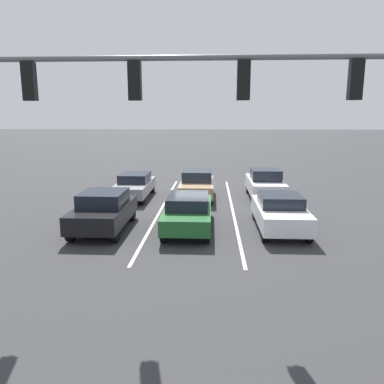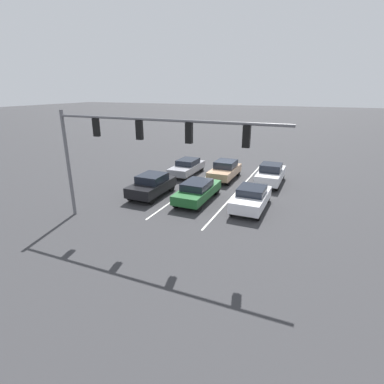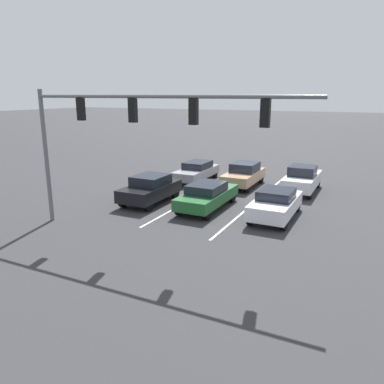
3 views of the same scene
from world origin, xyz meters
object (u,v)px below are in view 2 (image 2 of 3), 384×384
(car_white_leftlane_front, at_px, (251,198))
(traffic_signal_gantry, at_px, (131,140))
(car_black_rightlane_front, at_px, (152,185))
(car_tan_midlane_second, at_px, (225,170))
(car_gray_rightlane_second, at_px, (187,167))
(car_darkgreen_midlane_front, at_px, (197,190))
(car_silver_leftlane_second, at_px, (271,174))

(car_white_leftlane_front, xyz_separation_m, traffic_signal_gantry, (5.30, 5.22, 4.15))
(car_black_rightlane_front, distance_m, car_tan_midlane_second, 7.09)
(car_white_leftlane_front, xyz_separation_m, car_tan_midlane_second, (3.59, -5.73, 0.06))
(car_white_leftlane_front, relative_size, car_gray_rightlane_second, 0.96)
(car_gray_rightlane_second, bearing_deg, traffic_signal_gantry, 99.49)
(car_darkgreen_midlane_front, relative_size, traffic_signal_gantry, 0.38)
(car_black_rightlane_front, distance_m, traffic_signal_gantry, 6.57)
(car_silver_leftlane_second, xyz_separation_m, car_tan_midlane_second, (3.81, 0.18, -0.03))
(car_tan_midlane_second, bearing_deg, traffic_signal_gantry, 81.13)
(car_black_rightlane_front, xyz_separation_m, car_silver_leftlane_second, (-7.35, -6.33, 0.02))
(car_gray_rightlane_second, xyz_separation_m, car_tan_midlane_second, (-3.54, 0.01, 0.09))
(car_darkgreen_midlane_front, relative_size, car_gray_rightlane_second, 1.06)
(traffic_signal_gantry, bearing_deg, car_tan_midlane_second, -98.87)
(car_darkgreen_midlane_front, height_order, car_white_leftlane_front, car_white_leftlane_front)
(car_black_rightlane_front, xyz_separation_m, traffic_signal_gantry, (-1.83, 4.81, 4.08))
(car_tan_midlane_second, bearing_deg, car_black_rightlane_front, 60.06)
(car_white_leftlane_front, bearing_deg, car_silver_leftlane_second, -92.07)
(car_silver_leftlane_second, relative_size, traffic_signal_gantry, 0.35)
(car_white_leftlane_front, distance_m, car_tan_midlane_second, 6.77)
(car_black_rightlane_front, bearing_deg, traffic_signal_gantry, 110.79)
(car_darkgreen_midlane_front, height_order, car_tan_midlane_second, car_tan_midlane_second)
(car_tan_midlane_second, bearing_deg, car_white_leftlane_front, 122.08)
(car_white_leftlane_front, bearing_deg, car_darkgreen_midlane_front, 0.80)
(car_darkgreen_midlane_front, relative_size, car_black_rightlane_front, 1.15)
(car_gray_rightlane_second, relative_size, car_silver_leftlane_second, 1.00)
(car_silver_leftlane_second, distance_m, car_tan_midlane_second, 3.81)
(car_gray_rightlane_second, distance_m, car_tan_midlane_second, 3.54)
(car_darkgreen_midlane_front, distance_m, car_silver_leftlane_second, 7.15)
(car_white_leftlane_front, relative_size, car_tan_midlane_second, 1.00)
(car_darkgreen_midlane_front, bearing_deg, car_black_rightlane_front, 5.98)
(car_darkgreen_midlane_front, xyz_separation_m, car_silver_leftlane_second, (-3.94, -5.97, 0.09))
(car_silver_leftlane_second, bearing_deg, car_black_rightlane_front, 40.73)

